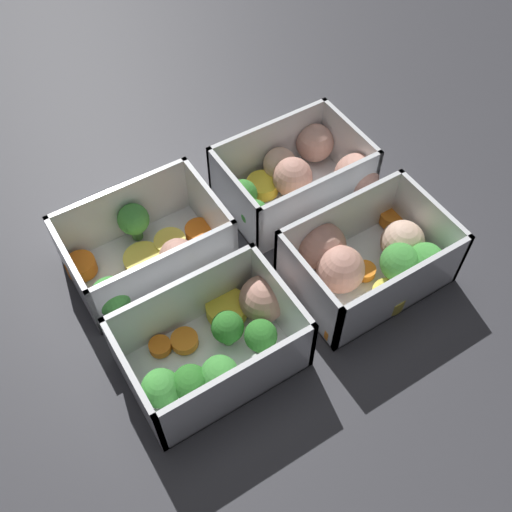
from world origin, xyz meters
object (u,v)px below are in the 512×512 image
object	(u,v)px
container_near_left	(301,176)
container_far_left	(367,259)
container_far_right	(220,342)
container_near_right	(144,254)

from	to	relation	value
container_near_left	container_far_left	size ratio (longest dim) A/B	1.04
container_far_left	container_far_right	size ratio (longest dim) A/B	0.90
container_near_left	container_near_right	xyz separation A→B (m)	(0.19, 0.00, -0.00)
container_near_right	container_far_right	distance (m)	0.12
container_near_left	container_far_left	xyz separation A→B (m)	(0.01, 0.13, 0.00)
container_near_right	container_far_left	xyz separation A→B (m)	(-0.18, 0.12, 0.00)
container_near_left	container_far_left	distance (m)	0.13
container_far_left	container_far_right	xyz separation A→B (m)	(0.17, 0.00, -0.00)
container_near_right	container_far_right	world-z (taller)	same
container_near_left	container_far_left	bearing A→B (deg)	85.52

